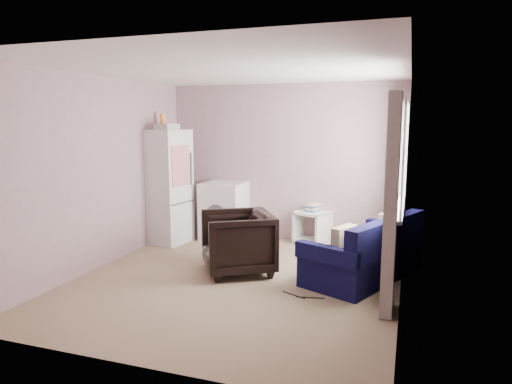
% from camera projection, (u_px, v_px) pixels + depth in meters
% --- Properties ---
extents(room, '(3.84, 4.24, 2.54)m').
position_uv_depth(room, '(237.00, 178.00, 5.36)').
color(room, '#937C60').
rests_on(room, ground).
extents(armchair, '(1.11, 1.13, 0.87)m').
position_uv_depth(armchair, '(238.00, 239.00, 5.78)').
color(armchair, black).
rests_on(armchair, ground).
extents(fridge, '(0.71, 0.71, 2.03)m').
position_uv_depth(fridge, '(167.00, 186.00, 7.18)').
color(fridge, silver).
rests_on(fridge, ground).
extents(washing_machine, '(0.67, 0.68, 0.93)m').
position_uv_depth(washing_machine, '(224.00, 209.00, 7.45)').
color(washing_machine, silver).
rests_on(washing_machine, ground).
extents(side_table, '(0.61, 0.61, 0.64)m').
position_uv_depth(side_table, '(313.00, 225.00, 7.18)').
color(side_table, white).
rests_on(side_table, ground).
extents(sofa, '(1.42, 1.91, 0.78)m').
position_uv_depth(sofa, '(367.00, 255.00, 5.59)').
color(sofa, '#0B0B35').
rests_on(sofa, ground).
extents(window_dressing, '(0.17, 2.62, 2.18)m').
position_uv_depth(window_dressing, '(395.00, 189.00, 5.47)').
color(window_dressing, white).
rests_on(window_dressing, ground).
extents(floor_cables, '(0.49, 0.14, 0.01)m').
position_uv_depth(floor_cables, '(302.00, 296.00, 5.02)').
color(floor_cables, black).
rests_on(floor_cables, ground).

